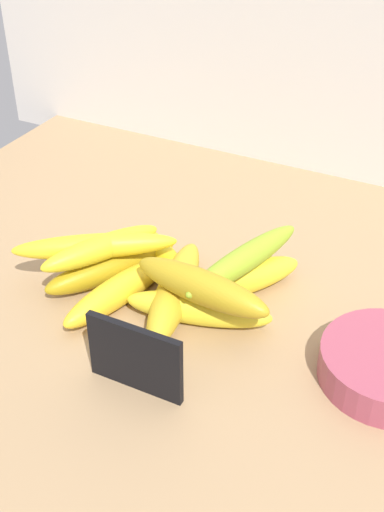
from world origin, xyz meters
The scene contains 12 objects.
counter_top centered at (0.00, 0.00, 1.50)cm, with size 110.00×76.00×3.00cm, color #A2815A.
chalkboard_sign centered at (-3.29, -18.18, 6.86)cm, with size 11.00×1.80×8.40cm.
banana_0 centered at (-11.69, 2.81, 4.64)cm, with size 15.55×3.28×3.28cm, color gold.
banana_1 centered at (-12.61, -6.96, 4.89)cm, with size 17.41×3.78×3.78cm, color yellow.
banana_2 centered at (-2.10, -5.62, 4.94)cm, with size 17.79×3.88×3.88cm, color yellow.
banana_3 centered at (-6.12, -4.17, 5.17)cm, with size 20.79×4.34×4.34cm, color gold.
banana_4 centered at (0.08, 1.76, 5.10)cm, with size 17.38×4.20×4.20cm, color yellow.
banana_5 centered at (-16.01, -2.98, 5.00)cm, with size 18.79×4.01×4.01cm, color #AE9116.
banana_6 centered at (0.70, 1.11, 8.84)cm, with size 20.16×3.29×3.29cm, color #92B628.
banana_7 centered at (-17.38, -4.32, 8.62)cm, with size 20.87×3.22×3.22cm, color yellow.
banana_8 centered at (-16.44, -4.34, 8.63)cm, with size 16.40×3.24×3.24cm, color yellow.
banana_9 centered at (-1.48, -6.20, 8.93)cm, with size 17.76×4.10×4.10cm, color #B5931D.
Camera 1 is at (25.02, -61.22, 55.87)cm, focal length 46.90 mm.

